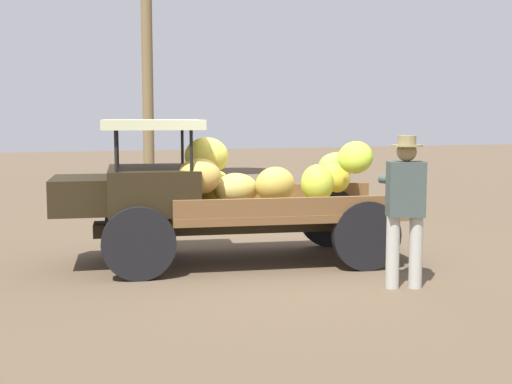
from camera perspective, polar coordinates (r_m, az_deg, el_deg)
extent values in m
plane|color=brown|center=(9.03, 0.91, -5.89)|extent=(60.00, 60.00, 0.00)
cube|color=black|center=(8.98, -0.63, -2.79)|extent=(4.02, 1.03, 0.16)
cylinder|color=black|center=(8.06, -9.81, -4.30)|extent=(0.88, 0.27, 0.87)
cylinder|color=black|center=(9.64, -10.01, -2.56)|extent=(0.88, 0.27, 0.87)
cylinder|color=black|center=(8.58, 9.27, -3.65)|extent=(0.88, 0.27, 0.87)
cylinder|color=black|center=(10.08, 6.13, -2.11)|extent=(0.88, 0.27, 0.87)
cube|color=brown|center=(9.05, 2.18, -1.58)|extent=(3.22, 2.15, 0.10)
cube|color=brown|center=(8.25, 3.44, -1.23)|extent=(2.98, 0.53, 0.22)
cube|color=brown|center=(9.80, 1.12, -0.02)|extent=(2.98, 0.53, 0.22)
cube|color=black|center=(8.78, -8.68, 0.25)|extent=(1.31, 1.67, 0.55)
cube|color=black|center=(8.80, -14.54, -0.23)|extent=(0.85, 1.16, 0.44)
cylinder|color=black|center=(8.09, -11.69, 3.58)|extent=(0.04, 0.04, 0.55)
cylinder|color=black|center=(9.38, -11.59, 3.95)|extent=(0.04, 0.04, 0.55)
cylinder|color=black|center=(8.12, -5.46, 3.69)|extent=(0.04, 0.04, 0.55)
cylinder|color=black|center=(9.41, -6.21, 4.05)|extent=(0.04, 0.04, 0.55)
cube|color=beige|center=(8.73, -8.77, 5.64)|extent=(1.43, 1.68, 0.12)
ellipsoid|color=tan|center=(8.73, -1.70, 0.27)|extent=(0.86, 0.82, 0.55)
ellipsoid|color=gold|center=(9.19, -3.47, 0.38)|extent=(0.67, 0.65, 0.52)
ellipsoid|color=gold|center=(8.63, 1.63, 0.61)|extent=(0.53, 0.53, 0.54)
ellipsoid|color=#8BB440|center=(9.75, 6.82, 2.25)|extent=(0.72, 0.65, 0.49)
ellipsoid|color=yellow|center=(9.62, 6.73, 1.31)|extent=(0.66, 0.66, 0.55)
ellipsoid|color=gold|center=(8.71, -4.18, 3.03)|extent=(0.72, 0.69, 0.50)
ellipsoid|color=#B1D235|center=(9.14, 8.35, 2.90)|extent=(0.69, 0.69, 0.55)
ellipsoid|color=gold|center=(8.35, -4.79, 1.33)|extent=(0.62, 0.65, 0.55)
ellipsoid|color=#BDD23A|center=(9.12, 5.18, 0.71)|extent=(0.66, 0.67, 0.57)
cylinder|color=#B1B0A6|center=(7.75, 11.41, -5.00)|extent=(0.15, 0.15, 0.81)
cylinder|color=#B1B0A6|center=(7.82, 13.28, -4.95)|extent=(0.15, 0.15, 0.81)
cube|color=#3E4C47|center=(7.68, 12.47, 0.24)|extent=(0.45, 0.35, 0.61)
cylinder|color=#3E4C47|center=(7.74, 11.59, 0.99)|extent=(0.23, 0.41, 0.10)
cylinder|color=#3E4C47|center=(7.79, 13.03, 0.99)|extent=(0.39, 0.31, 0.10)
sphere|color=olive|center=(7.64, 12.55, 3.34)|extent=(0.22, 0.22, 0.22)
cylinder|color=#8C8052|center=(7.64, 12.56, 3.83)|extent=(0.34, 0.34, 0.02)
cylinder|color=#8C8052|center=(7.64, 12.57, 4.28)|extent=(0.20, 0.20, 0.10)
cylinder|color=brown|center=(18.96, -9.19, 14.12)|extent=(0.30, 0.30, 8.99)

